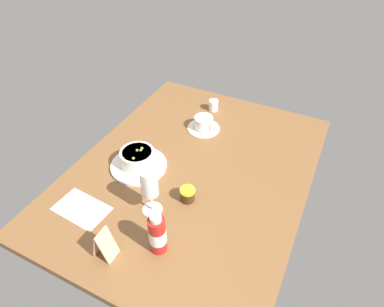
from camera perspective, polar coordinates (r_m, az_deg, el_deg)
The scene contains 9 objects.
ground_plane at distance 125.69cm, azimuth 0.06°, elevation -3.19°, with size 110.00×84.00×3.00cm, color brown.
porridge_bowl at distance 124.93cm, azimuth -9.33°, elevation -1.10°, with size 21.15×21.15×8.09cm.
cutlery_setting at distance 116.98cm, azimuth -18.42°, elevation -9.08°, with size 12.56×18.81×0.90cm.
coffee_cup at distance 142.64cm, azimuth 2.05°, elevation 5.16°, with size 14.03×14.03×5.93cm.
creamer_jug at distance 155.29cm, azimuth 3.76°, elevation 8.36°, with size 5.20×4.31×5.51cm.
wine_glass at distance 103.23cm, azimuth -7.37°, elevation -5.39°, with size 6.74×6.74×17.84cm.
jam_jar at distance 112.39cm, azimuth -0.78°, elevation -7.10°, with size 5.23×5.23×4.85cm.
sauce_bottle_red at distance 97.43cm, azimuth -5.99°, elevation -13.74°, with size 5.13×5.13×15.03cm.
menu_card at distance 100.36cm, azimuth -15.07°, elevation -14.79°, with size 5.22×6.10×10.68cm.
Camera 1 is at (80.90, 39.76, 86.10)cm, focal length 30.83 mm.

